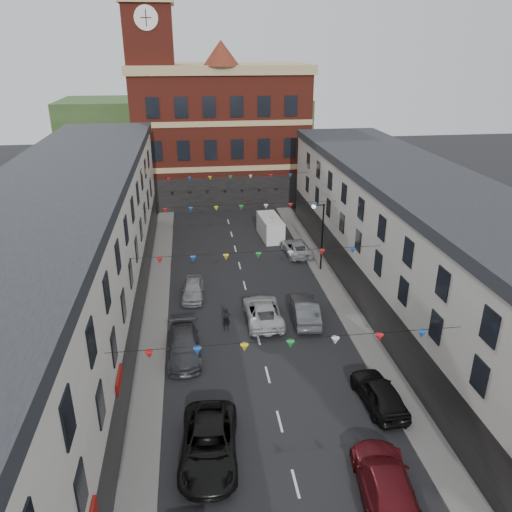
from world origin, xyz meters
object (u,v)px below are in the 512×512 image
car_right_f (296,248)px  car_right_d (379,393)px  car_left_d (184,346)px  street_lamp (320,228)px  moving_car (263,311)px  car_left_c (209,444)px  white_van (270,227)px  car_left_e (193,289)px  car_right_c (386,483)px  car_right_e (305,310)px  pedestrian (226,319)px

car_right_f → car_right_d: bearing=86.5°
car_left_d → car_right_d: 11.97m
street_lamp → moving_car: bearing=-127.4°
car_left_c → white_van: 29.53m
car_right_d → car_right_f: (0.00, 21.34, -0.12)m
car_left_c → car_left_e: (-0.45, 16.46, -0.10)m
moving_car → white_van: bearing=-100.7°
car_left_e → car_right_c: size_ratio=0.73×
car_right_e → car_right_f: size_ratio=1.03×
street_lamp → car_right_f: size_ratio=1.29×
car_left_e → car_right_f: 12.18m
car_right_e → pedestrian: 5.62m
street_lamp → car_left_d: size_ratio=1.19×
car_left_e → moving_car: size_ratio=0.76×
car_left_d → moving_car: moving_car is taller
car_left_e → car_right_c: car_right_c is taller
car_left_d → car_right_c: 14.53m
car_left_c → street_lamp: bearing=67.5°
car_left_e → car_left_c: bearing=-85.1°
car_left_d → car_right_f: (10.36, 15.33, -0.08)m
street_lamp → pedestrian: size_ratio=3.69×
car_left_e → white_van: bearing=60.0°
car_right_c → moving_car: 15.77m
street_lamp → moving_car: size_ratio=1.13×
street_lamp → pedestrian: street_lamp is taller
car_right_e → moving_car: car_right_e is taller
car_right_e → white_van: 16.66m
car_right_f → moving_car: size_ratio=0.87×
car_right_e → car_left_e: bearing=-25.0°
car_right_f → moving_car: bearing=63.9°
car_left_d → moving_car: bearing=31.7°
car_left_d → car_left_e: size_ratio=1.24×
white_van → pedestrian: white_van is taller
car_left_e → car_right_d: car_right_d is taller
car_left_c → white_van: (7.50, 28.57, 0.27)m
white_van → moving_car: bearing=-105.1°
car_right_d → white_van: bearing=-90.4°
street_lamp → white_van: 9.47m
car_left_c → car_right_c: car_right_c is taller
car_left_d → car_right_d: bearing=-32.1°
car_right_f → white_van: white_van is taller
car_left_c → car_left_d: car_left_c is taller
car_left_d → car_right_c: size_ratio=0.90×
car_left_d → moving_car: 6.62m
white_van → pedestrian: (-5.79, -17.19, -0.25)m
car_right_c → car_right_e: 15.17m
car_right_c → pedestrian: bearing=-61.6°
car_right_e → white_van: white_van is taller
street_lamp → car_right_d: bearing=-93.5°
street_lamp → car_left_d: street_lamp is taller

